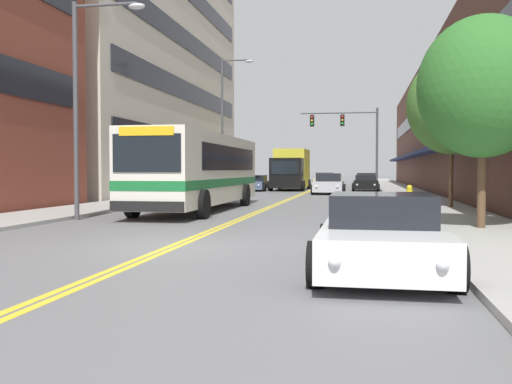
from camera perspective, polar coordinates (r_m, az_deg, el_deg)
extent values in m
plane|color=slate|center=(49.11, 5.81, 0.28)|extent=(240.00, 240.00, 0.00)
cube|color=#9E9B96|center=(50.18, -2.24, 0.40)|extent=(3.11, 106.00, 0.12)
cube|color=#9E9B96|center=(49.04, 14.06, 0.30)|extent=(3.11, 106.00, 0.12)
cube|color=yellow|center=(49.12, 5.70, 0.29)|extent=(0.14, 106.00, 0.01)
cube|color=yellow|center=(49.10, 5.93, 0.29)|extent=(0.14, 106.00, 0.01)
cube|color=beige|center=(47.38, -13.87, 16.22)|extent=(12.00, 30.41, 26.33)
cube|color=black|center=(43.88, -6.52, 4.96)|extent=(0.08, 27.98, 1.40)
cube|color=black|center=(44.22, -6.55, 9.84)|extent=(0.08, 27.98, 1.40)
cube|color=black|center=(44.88, -6.57, 14.60)|extent=(0.08, 27.98, 1.40)
cube|color=brown|center=(49.84, 20.83, 6.24)|extent=(8.00, 68.00, 10.53)
cube|color=navy|center=(49.12, 15.55, 3.60)|extent=(1.10, 61.20, 0.24)
cube|color=black|center=(49.39, 16.19, 7.80)|extent=(0.08, 61.20, 1.40)
cube|color=silver|center=(23.46, -5.68, 2.31)|extent=(2.46, 11.62, 2.70)
cube|color=#196B33|center=(23.46, -5.68, 0.99)|extent=(2.48, 11.64, 0.32)
cube|color=black|center=(24.02, -5.30, 3.34)|extent=(2.49, 9.06, 0.97)
cube|color=black|center=(17.94, -10.89, 3.86)|extent=(2.22, 0.04, 1.19)
cube|color=yellow|center=(17.96, -10.92, 6.01)|extent=(1.77, 0.06, 0.28)
cube|color=black|center=(17.95, -10.88, -1.43)|extent=(2.41, 0.08, 0.32)
cylinder|color=black|center=(20.18, -12.25, -1.12)|extent=(0.30, 1.00, 1.00)
cylinder|color=black|center=(19.35, -5.34, -1.23)|extent=(0.30, 1.00, 1.00)
cylinder|color=black|center=(26.90, -6.36, -0.26)|extent=(0.30, 1.00, 1.00)
cylinder|color=black|center=(26.28, -1.09, -0.30)|extent=(0.30, 1.00, 1.00)
cube|color=#19234C|center=(36.11, -3.03, 0.41)|extent=(1.82, 4.22, 0.65)
cube|color=black|center=(36.26, -2.97, 1.35)|extent=(1.57, 1.86, 0.54)
cylinder|color=black|center=(35.09, -5.01, 0.07)|extent=(0.22, 0.69, 0.69)
cylinder|color=black|center=(34.64, -2.04, 0.05)|extent=(0.22, 0.69, 0.69)
cylinder|color=black|center=(37.61, -3.95, 0.22)|extent=(0.22, 0.69, 0.69)
cylinder|color=black|center=(37.19, -1.16, 0.20)|extent=(0.22, 0.69, 0.69)
sphere|color=silver|center=(34.21, -4.90, 0.35)|extent=(0.16, 0.16, 0.16)
sphere|color=silver|center=(33.90, -2.83, 0.34)|extent=(0.16, 0.16, 0.16)
cube|color=red|center=(38.33, -3.24, 0.56)|extent=(0.18, 0.04, 0.10)
cube|color=red|center=(38.04, -1.33, 0.55)|extent=(0.18, 0.04, 0.10)
cube|color=#475675|center=(45.10, -0.05, 0.72)|extent=(1.78, 4.14, 0.60)
cube|color=black|center=(45.25, -0.02, 1.40)|extent=(1.53, 1.82, 0.47)
cylinder|color=black|center=(44.02, -1.53, 0.47)|extent=(0.22, 0.62, 0.62)
cylinder|color=black|center=(43.68, 0.81, 0.46)|extent=(0.22, 0.62, 0.62)
cylinder|color=black|center=(46.53, -0.87, 0.57)|extent=(0.22, 0.62, 0.62)
cylinder|color=black|center=(46.21, 1.35, 0.56)|extent=(0.22, 0.62, 0.62)
sphere|color=silver|center=(43.17, -1.38, 0.69)|extent=(0.16, 0.16, 0.16)
sphere|color=silver|center=(42.93, 0.25, 0.68)|extent=(0.16, 0.16, 0.16)
cube|color=red|center=(47.26, -0.36, 0.82)|extent=(0.18, 0.04, 0.10)
cube|color=red|center=(47.03, 1.18, 0.82)|extent=(0.18, 0.04, 0.10)
cube|color=white|center=(9.40, 12.46, -5.08)|extent=(1.88, 4.19, 0.59)
cube|color=black|center=(9.52, 12.46, -1.68)|extent=(1.61, 1.84, 0.50)
cylinder|color=black|center=(8.16, 5.96, -7.19)|extent=(0.22, 0.66, 0.66)
cylinder|color=black|center=(8.23, 19.51, -7.22)|extent=(0.22, 0.66, 0.66)
cylinder|color=black|center=(10.72, 7.06, -4.93)|extent=(0.22, 0.66, 0.66)
cylinder|color=black|center=(10.78, 17.34, -4.98)|extent=(0.22, 0.66, 0.66)
sphere|color=silver|center=(7.31, 7.85, -6.91)|extent=(0.16, 0.16, 0.16)
sphere|color=silver|center=(7.36, 18.19, -6.93)|extent=(0.16, 0.16, 0.16)
cube|color=red|center=(11.49, 8.73, -3.58)|extent=(0.18, 0.04, 0.10)
cube|color=red|center=(11.53, 15.47, -3.61)|extent=(0.18, 0.04, 0.10)
cube|color=#BCAD89|center=(51.41, 10.95, 0.93)|extent=(1.86, 4.06, 0.68)
cube|color=black|center=(51.57, 10.95, 1.60)|extent=(1.60, 1.78, 0.52)
cylinder|color=black|center=(50.16, 9.87, 0.68)|extent=(0.22, 0.66, 0.66)
cylinder|color=black|center=(50.18, 12.04, 0.67)|extent=(0.22, 0.66, 0.66)
cylinder|color=black|center=(52.68, 9.90, 0.75)|extent=(0.22, 0.66, 0.66)
cylinder|color=black|center=(52.69, 11.97, 0.74)|extent=(0.22, 0.66, 0.66)
sphere|color=silver|center=(49.36, 10.21, 0.92)|extent=(0.16, 0.16, 0.16)
sphere|color=silver|center=(49.38, 11.72, 0.91)|extent=(0.16, 0.16, 0.16)
cube|color=red|center=(53.45, 10.21, 1.02)|extent=(0.18, 0.04, 0.10)
cube|color=red|center=(53.46, 11.65, 1.01)|extent=(0.18, 0.04, 0.10)
cube|color=black|center=(45.34, 10.91, 0.74)|extent=(1.82, 4.04, 0.68)
cube|color=black|center=(45.49, 10.91, 1.43)|extent=(1.57, 1.78, 0.41)
cylinder|color=black|center=(44.10, 9.70, 0.44)|extent=(0.22, 0.61, 0.61)
cylinder|color=black|center=(44.11, 12.13, 0.42)|extent=(0.22, 0.61, 0.61)
cylinder|color=black|center=(46.60, 9.75, 0.54)|extent=(0.22, 0.61, 0.61)
cylinder|color=black|center=(46.61, 12.04, 0.52)|extent=(0.22, 0.61, 0.61)
sphere|color=silver|center=(43.30, 10.08, 0.72)|extent=(0.16, 0.16, 0.16)
sphere|color=silver|center=(43.31, 11.77, 0.71)|extent=(0.16, 0.16, 0.16)
cube|color=red|center=(47.37, 10.09, 0.85)|extent=(0.18, 0.04, 0.10)
cube|color=red|center=(47.38, 11.68, 0.84)|extent=(0.18, 0.04, 0.10)
cube|color=maroon|center=(62.66, 7.52, 1.14)|extent=(1.89, 4.56, 0.58)
cube|color=black|center=(62.84, 7.53, 1.61)|extent=(1.63, 2.00, 0.44)
cylinder|color=black|center=(61.32, 6.55, 0.99)|extent=(0.22, 0.68, 0.68)
cylinder|color=black|center=(61.21, 8.36, 0.98)|extent=(0.22, 0.68, 0.68)
cylinder|color=black|center=(64.13, 6.72, 1.04)|extent=(0.22, 0.68, 0.68)
cylinder|color=black|center=(64.04, 8.45, 1.03)|extent=(0.22, 0.68, 0.68)
sphere|color=silver|center=(60.41, 6.78, 1.13)|extent=(0.16, 0.16, 0.16)
sphere|color=silver|center=(60.34, 8.04, 1.12)|extent=(0.16, 0.16, 0.16)
cube|color=red|center=(64.99, 7.03, 1.20)|extent=(0.18, 0.04, 0.10)
cube|color=red|center=(64.92, 8.23, 1.20)|extent=(0.18, 0.04, 0.10)
cube|color=#B7B7BC|center=(39.30, 7.28, 0.57)|extent=(1.94, 4.00, 0.69)
cube|color=black|center=(39.45, 7.30, 1.48)|extent=(1.67, 1.76, 0.54)
cylinder|color=black|center=(38.14, 5.69, 0.24)|extent=(0.22, 0.68, 0.68)
cylinder|color=black|center=(38.03, 8.67, 0.22)|extent=(0.22, 0.68, 0.68)
cylinder|color=black|center=(40.61, 5.98, 0.36)|extent=(0.22, 0.68, 0.68)
cylinder|color=black|center=(40.50, 8.78, 0.34)|extent=(0.22, 0.68, 0.68)
sphere|color=silver|center=(37.33, 6.07, 0.54)|extent=(0.16, 0.16, 0.16)
sphere|color=silver|center=(37.25, 8.15, 0.53)|extent=(0.16, 0.16, 0.16)
cube|color=red|center=(41.35, 6.47, 0.71)|extent=(0.18, 0.04, 0.10)
cube|color=red|center=(41.28, 8.41, 0.69)|extent=(0.18, 0.04, 0.10)
cube|color=beige|center=(53.34, 6.91, 1.02)|extent=(1.83, 4.69, 0.74)
cube|color=black|center=(53.51, 6.92, 1.68)|extent=(1.58, 2.07, 0.48)
cylinder|color=black|center=(51.96, 5.77, 0.75)|extent=(0.22, 0.66, 0.66)
cylinder|color=black|center=(51.84, 7.84, 0.74)|extent=(0.22, 0.66, 0.66)
cylinder|color=black|center=(54.86, 6.02, 0.83)|extent=(0.22, 0.66, 0.66)
cylinder|color=black|center=(54.74, 7.98, 0.82)|extent=(0.22, 0.66, 0.66)
sphere|color=silver|center=(51.02, 6.02, 1.01)|extent=(0.16, 0.16, 0.16)
sphere|color=silver|center=(50.94, 7.46, 1.01)|extent=(0.16, 0.16, 0.16)
cube|color=red|center=(55.73, 6.38, 1.12)|extent=(0.18, 0.04, 0.10)
cube|color=red|center=(55.65, 7.74, 1.11)|extent=(0.18, 0.04, 0.10)
cube|color=black|center=(44.40, 3.09, 1.91)|extent=(2.46, 2.13, 2.32)
cube|color=black|center=(43.32, 2.91, 2.45)|extent=(2.09, 0.04, 1.02)
cube|color=yellow|center=(47.91, 3.64, 2.40)|extent=(2.51, 4.96, 3.11)
cylinder|color=black|center=(44.59, 1.48, 0.64)|extent=(0.28, 0.84, 0.84)
cylinder|color=black|center=(44.27, 4.71, 0.62)|extent=(0.28, 0.84, 0.84)
cylinder|color=black|center=(49.57, 2.39, 0.80)|extent=(0.28, 0.84, 0.84)
cylinder|color=black|center=(49.28, 5.30, 0.78)|extent=(0.28, 0.84, 0.84)
cylinder|color=#47474C|center=(46.39, 12.00, 4.20)|extent=(0.18, 0.18, 6.58)
cylinder|color=#47474C|center=(46.61, 8.26, 7.84)|extent=(6.07, 0.11, 0.11)
cube|color=black|center=(46.54, 8.63, 7.10)|extent=(0.34, 0.26, 0.92)
sphere|color=red|center=(46.41, 8.63, 7.46)|extent=(0.18, 0.18, 0.18)
sphere|color=yellow|center=(46.38, 8.63, 7.12)|extent=(0.18, 0.18, 0.18)
sphere|color=green|center=(46.36, 8.62, 6.78)|extent=(0.18, 0.18, 0.18)
cylinder|color=black|center=(46.59, 8.64, 7.75)|extent=(0.02, 0.02, 0.14)
cube|color=black|center=(46.69, 5.63, 7.10)|extent=(0.34, 0.26, 0.92)
sphere|color=red|center=(46.55, 5.61, 7.45)|extent=(0.18, 0.18, 0.18)
sphere|color=yellow|center=(46.53, 5.61, 7.12)|extent=(0.18, 0.18, 0.18)
sphere|color=green|center=(46.51, 5.61, 6.78)|extent=(0.18, 0.18, 0.18)
cylinder|color=black|center=(46.73, 5.63, 7.75)|extent=(0.02, 0.02, 0.14)
cylinder|color=#47474C|center=(19.90, -17.59, 7.66)|extent=(0.16, 0.16, 7.17)
cylinder|color=#47474C|center=(20.05, -14.84, 17.64)|extent=(2.16, 0.10, 0.10)
ellipsoid|color=#B2B2B7|center=(19.60, -11.84, 17.72)|extent=(0.56, 0.28, 0.20)
cylinder|color=#47474C|center=(38.88, -3.40, 6.54)|extent=(0.16, 0.16, 9.17)
cylinder|color=#47474C|center=(39.26, -2.06, 13.03)|extent=(1.86, 0.10, 0.10)
ellipsoid|color=#B2B2B7|center=(39.05, -0.69, 12.94)|extent=(0.56, 0.28, 0.20)
cylinder|color=brown|center=(16.31, 21.63, 0.67)|extent=(0.23, 0.23, 2.29)
ellipsoid|color=#2D6B28|center=(16.46, 21.76, 9.74)|extent=(3.42, 3.42, 3.76)
cylinder|color=brown|center=(24.98, 18.94, 1.60)|extent=(0.17, 0.17, 2.64)
ellipsoid|color=#42752D|center=(25.12, 19.03, 8.21)|extent=(3.69, 3.69, 4.06)
cylinder|color=yellow|center=(24.28, 15.09, -0.61)|extent=(0.25, 0.25, 0.75)
sphere|color=yellow|center=(24.26, 15.10, 0.43)|extent=(0.23, 0.23, 0.23)
cylinder|color=yellow|center=(24.26, 14.70, -0.41)|extent=(0.08, 0.11, 0.11)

